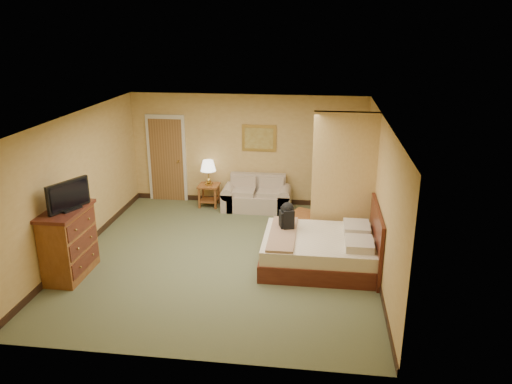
% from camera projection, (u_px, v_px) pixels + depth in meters
% --- Properties ---
extents(floor, '(6.00, 6.00, 0.00)m').
position_uv_depth(floor, '(224.00, 257.00, 9.28)').
color(floor, '#555D3C').
rests_on(floor, ground).
extents(ceiling, '(6.00, 6.00, 0.00)m').
position_uv_depth(ceiling, '(221.00, 118.00, 8.44)').
color(ceiling, white).
rests_on(ceiling, back_wall).
extents(back_wall, '(5.50, 0.02, 2.60)m').
position_uv_depth(back_wall, '(247.00, 150.00, 11.67)').
color(back_wall, tan).
rests_on(back_wall, floor).
extents(left_wall, '(0.02, 6.00, 2.60)m').
position_uv_depth(left_wall, '(76.00, 185.00, 9.19)').
color(left_wall, tan).
rests_on(left_wall, floor).
extents(right_wall, '(0.02, 6.00, 2.60)m').
position_uv_depth(right_wall, '(381.00, 197.00, 8.52)').
color(right_wall, tan).
rests_on(right_wall, floor).
extents(partition, '(1.20, 0.15, 2.60)m').
position_uv_depth(partition, '(343.00, 180.00, 9.46)').
color(partition, tan).
rests_on(partition, floor).
extents(door, '(0.94, 0.16, 2.10)m').
position_uv_depth(door, '(167.00, 159.00, 11.96)').
color(door, beige).
rests_on(door, floor).
extents(baseboard, '(5.50, 0.02, 0.12)m').
position_uv_depth(baseboard, '(248.00, 200.00, 12.06)').
color(baseboard, black).
rests_on(baseboard, floor).
extents(loveseat, '(1.58, 0.73, 0.80)m').
position_uv_depth(loveseat, '(257.00, 199.00, 11.57)').
color(loveseat, tan).
rests_on(loveseat, floor).
extents(side_table, '(0.48, 0.48, 0.52)m').
position_uv_depth(side_table, '(209.00, 192.00, 11.76)').
color(side_table, brown).
rests_on(side_table, floor).
extents(table_lamp, '(0.36, 0.36, 0.59)m').
position_uv_depth(table_lamp, '(208.00, 166.00, 11.56)').
color(table_lamp, '#B09141').
rests_on(table_lamp, side_table).
extents(coffee_table, '(0.90, 0.90, 0.44)m').
position_uv_depth(coffee_table, '(306.00, 221.00, 10.13)').
color(coffee_table, brown).
rests_on(coffee_table, floor).
extents(wall_picture, '(0.80, 0.04, 0.62)m').
position_uv_depth(wall_picture, '(259.00, 138.00, 11.52)').
color(wall_picture, '#B78E3F').
rests_on(wall_picture, back_wall).
extents(dresser, '(0.59, 1.13, 1.21)m').
position_uv_depth(dresser, '(69.00, 242.00, 8.43)').
color(dresser, brown).
rests_on(dresser, floor).
extents(tv, '(0.38, 0.76, 0.50)m').
position_uv_depth(tv, '(68.00, 196.00, 8.15)').
color(tv, black).
rests_on(tv, dresser).
extents(bed, '(2.05, 1.74, 1.13)m').
position_uv_depth(bed, '(323.00, 250.00, 8.86)').
color(bed, '#471910').
rests_on(bed, floor).
extents(backpack, '(0.28, 0.34, 0.51)m').
position_uv_depth(backpack, '(288.00, 215.00, 9.05)').
color(backpack, black).
rests_on(backpack, bed).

